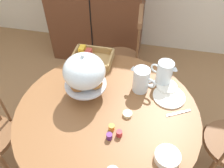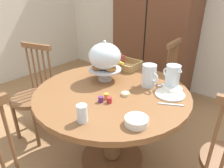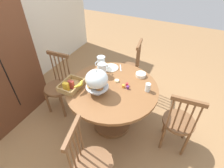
{
  "view_description": "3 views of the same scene",
  "coord_description": "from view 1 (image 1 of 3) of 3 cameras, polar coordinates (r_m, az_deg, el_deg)",
  "views": [
    {
      "loc": [
        0.35,
        -0.96,
        1.89
      ],
      "look_at": [
        0.13,
        0.07,
        0.84
      ],
      "focal_mm": 35.87,
      "sensor_mm": 36.0,
      "label": 1
    },
    {
      "loc": [
        1.02,
        -1.17,
        1.45
      ],
      "look_at": [
        0.13,
        -0.08,
        0.79
      ],
      "focal_mm": 32.28,
      "sensor_mm": 36.0,
      "label": 2
    },
    {
      "loc": [
        -1.44,
        -0.84,
        2.2
      ],
      "look_at": [
        0.13,
        -0.08,
        0.79
      ],
      "focal_mm": 28.31,
      "sensor_mm": 36.0,
      "label": 3
    }
  ],
  "objects": [
    {
      "name": "butter_dish",
      "position": [
        1.43,
        3.96,
        -7.65
      ],
      "size": [
        0.06,
        0.06,
        0.02
      ],
      "primitive_type": "cylinder",
      "color": "beige",
      "rests_on": "dining_table"
    },
    {
      "name": "milk_pitcher",
      "position": [
        1.54,
        7.4,
        0.81
      ],
      "size": [
        0.19,
        0.11,
        0.18
      ],
      "color": "silver",
      "rests_on": "dining_table"
    },
    {
      "name": "dining_table",
      "position": [
        1.63,
        -1.13,
        -11.49
      ],
      "size": [
        1.2,
        1.2,
        0.74
      ],
      "color": "brown",
      "rests_on": "ground_plane"
    },
    {
      "name": "cereal_basket",
      "position": [
        1.79,
        -5.56,
        6.49
      ],
      "size": [
        0.32,
        0.3,
        0.12
      ],
      "color": "tan",
      "rests_on": "dining_table"
    },
    {
      "name": "pastry_stand_with_dome",
      "position": [
        1.43,
        -7.07,
        2.89
      ],
      "size": [
        0.28,
        0.28,
        0.34
      ],
      "color": "silver",
      "rests_on": "dining_table"
    },
    {
      "name": "china_plate_small",
      "position": [
        1.63,
        13.78,
        -0.51
      ],
      "size": [
        0.15,
        0.15,
        0.01
      ],
      "primitive_type": "cylinder",
      "color": "white",
      "rests_on": "china_plate_large"
    },
    {
      "name": "cereal_bowl",
      "position": [
        1.3,
        13.91,
        -17.61
      ],
      "size": [
        0.14,
        0.14,
        0.04
      ],
      "primitive_type": "cylinder",
      "color": "white",
      "rests_on": "dining_table"
    },
    {
      "name": "orange_juice_pitcher",
      "position": [
        1.62,
        13.13,
        2.5
      ],
      "size": [
        0.19,
        0.11,
        0.18
      ],
      "color": "silver",
      "rests_on": "dining_table"
    },
    {
      "name": "table_knife",
      "position": [
        1.67,
        12.19,
        0.24
      ],
      "size": [
        0.16,
        0.09,
        0.01
      ],
      "primitive_type": "cube",
      "rotation": [
        0.0,
        0.0,
        6.77
      ],
      "color": "silver",
      "rests_on": "dining_table"
    },
    {
      "name": "jam_jar_strawberry",
      "position": [
        1.34,
        1.85,
        -12.49
      ],
      "size": [
        0.04,
        0.04,
        0.04
      ],
      "primitive_type": "cylinder",
      "color": "#B7282D",
      "rests_on": "dining_table"
    },
    {
      "name": "dinner_fork",
      "position": [
        1.69,
        11.77,
        0.93
      ],
      "size": [
        0.16,
        0.09,
        0.01
      ],
      "primitive_type": "cube",
      "rotation": [
        0.0,
        0.0,
        6.77
      ],
      "color": "silver",
      "rests_on": "dining_table"
    },
    {
      "name": "china_plate_large",
      "position": [
        1.58,
        14.29,
        -3.11
      ],
      "size": [
        0.22,
        0.22,
        0.01
      ],
      "primitive_type": "cylinder",
      "color": "white",
      "rests_on": "dining_table"
    },
    {
      "name": "jam_jar_grape",
      "position": [
        1.33,
        -0.69,
        -13.17
      ],
      "size": [
        0.04,
        0.04,
        0.04
      ],
      "primitive_type": "cylinder",
      "color": "#5B2366",
      "rests_on": "dining_table"
    },
    {
      "name": "soup_spoon",
      "position": [
        1.51,
        16.58,
        -6.95
      ],
      "size": [
        0.16,
        0.09,
        0.01
      ],
      "primitive_type": "cube",
      "rotation": [
        0.0,
        0.0,
        6.77
      ],
      "color": "silver",
      "rests_on": "dining_table"
    },
    {
      "name": "jam_jar_apricot",
      "position": [
        1.36,
        -0.12,
        -11.05
      ],
      "size": [
        0.04,
        0.04,
        0.04
      ],
      "primitive_type": "cylinder",
      "color": "orange",
      "rests_on": "dining_table"
    },
    {
      "name": "ground_plane",
      "position": [
        2.15,
        -4.06,
        -16.96
      ],
      "size": [
        10.0,
        10.0,
        0.0
      ],
      "primitive_type": "plane",
      "color": "#997047"
    },
    {
      "name": "windsor_chair_far_side",
      "position": [
        2.3,
        2.83,
        6.18
      ],
      "size": [
        0.4,
        0.4,
        0.97
      ],
      "color": "brown",
      "rests_on": "ground_plane"
    }
  ]
}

